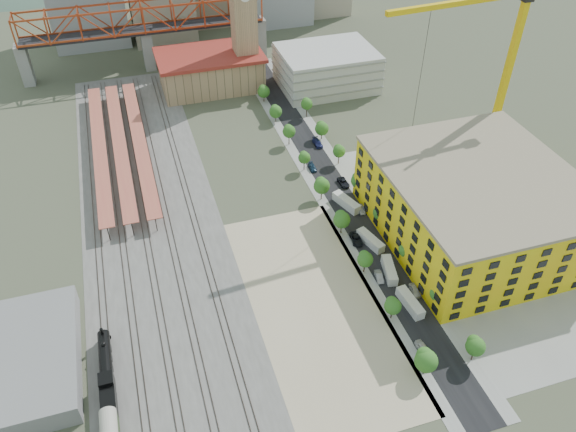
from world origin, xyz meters
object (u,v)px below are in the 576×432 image
object	(u,v)px
construction_building	(475,205)
site_trailer_c	(370,241)
clock_tower	(243,8)
locomotive	(106,371)
site_trailer_b	(389,270)
tower_crane	(503,48)
car_0	(423,349)
site_trailer_a	(410,303)
site_trailer_d	(346,203)

from	to	relation	value
construction_building	site_trailer_c	distance (m)	27.53
clock_tower	locomotive	bearing A→B (deg)	-116.38
locomotive	site_trailer_b	world-z (taller)	locomotive
tower_crane	site_trailer_c	size ratio (longest dim) A/B	6.81
site_trailer_b	site_trailer_c	distance (m)	11.07
site_trailer_c	car_0	size ratio (longest dim) A/B	1.85
locomotive	car_0	xyz separation A→B (m)	(63.00, -13.25, -1.24)
locomotive	site_trailer_c	distance (m)	69.17
site_trailer_a	site_trailer_d	bearing A→B (deg)	85.24
site_trailer_a	construction_building	bearing A→B (deg)	30.16
site_trailer_c	clock_tower	bearing A→B (deg)	78.76
tower_crane	locomotive	bearing A→B (deg)	-157.91
locomotive	car_0	bearing A→B (deg)	-11.88
construction_building	site_trailer_d	distance (m)	33.78
locomotive	clock_tower	bearing A→B (deg)	63.62
construction_building	tower_crane	world-z (taller)	tower_crane
site_trailer_a	car_0	world-z (taller)	site_trailer_a
clock_tower	site_trailer_d	distance (m)	84.97
site_trailer_c	construction_building	bearing A→B (deg)	-24.17
construction_building	site_trailer_a	xyz separation A→B (m)	(-26.00, -18.15, -8.20)
car_0	tower_crane	bearing A→B (deg)	45.83
construction_building	site_trailer_b	world-z (taller)	construction_building
clock_tower	tower_crane	bearing A→B (deg)	-53.41
clock_tower	site_trailer_c	distance (m)	100.43
clock_tower	tower_crane	xyz separation A→B (m)	(53.28, -71.77, 7.62)
locomotive	tower_crane	size ratio (longest dim) A/B	0.37
tower_crane	construction_building	bearing A→B (deg)	-124.34
clock_tower	site_trailer_c	bearing A→B (deg)	-85.25
construction_building	site_trailer_c	bearing A→B (deg)	171.81
clock_tower	site_trailer_a	xyz separation A→B (m)	(8.00, -118.15, -27.49)
clock_tower	site_trailer_a	size ratio (longest dim) A/B	5.90
clock_tower	site_trailer_b	bearing A→B (deg)	-85.74
locomotive	site_trailer_d	distance (m)	75.62
tower_crane	site_trailer_b	distance (m)	67.44
locomotive	car_0	world-z (taller)	locomotive
clock_tower	site_trailer_a	distance (m)	121.57
site_trailer_d	car_0	world-z (taller)	site_trailer_d
clock_tower	site_trailer_b	distance (m)	111.08
site_trailer_a	site_trailer_c	size ratio (longest dim) A/B	1.02
site_trailer_d	construction_building	bearing A→B (deg)	-56.55
site_trailer_c	site_trailer_d	distance (m)	16.23
site_trailer_a	site_trailer_d	world-z (taller)	site_trailer_d
clock_tower	site_trailer_c	world-z (taller)	clock_tower
locomotive	site_trailer_c	xyz separation A→B (m)	(66.00, 20.67, -0.85)
construction_building	car_0	bearing A→B (deg)	-133.86
car_0	site_trailer_b	bearing A→B (deg)	77.93
car_0	site_trailer_d	bearing A→B (deg)	81.99
locomotive	site_trailer_b	bearing A→B (deg)	8.28
site_trailer_a	site_trailer_c	world-z (taller)	site_trailer_a
construction_building	car_0	world-z (taller)	construction_building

